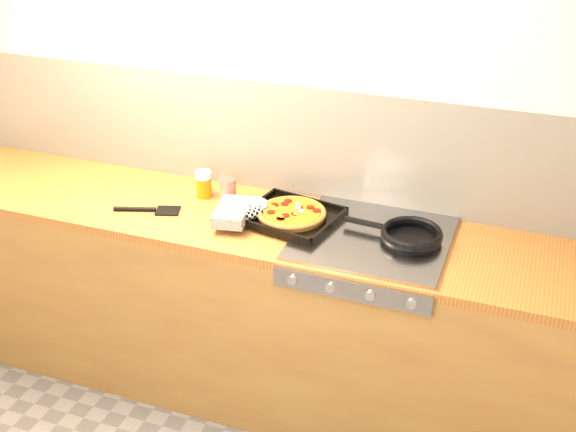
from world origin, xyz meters
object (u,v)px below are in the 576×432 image
at_px(juice_glass, 204,184).
at_px(tomato_can, 228,190).
at_px(frying_pan, 410,235).
at_px(pizza_on_tray, 276,213).

bearing_deg(juice_glass, tomato_can, -0.70).
bearing_deg(tomato_can, juice_glass, 179.30).
bearing_deg(frying_pan, pizza_on_tray, -178.40).
bearing_deg(pizza_on_tray, juice_glass, 163.97).
bearing_deg(juice_glass, pizza_on_tray, -16.03).
bearing_deg(pizza_on_tray, tomato_can, 157.89).
xyz_separation_m(tomato_can, juice_glass, (-0.12, 0.00, 0.01)).
distance_m(pizza_on_tray, juice_glass, 0.40).
bearing_deg(tomato_can, frying_pan, -6.45).
xyz_separation_m(pizza_on_tray, juice_glass, (-0.38, 0.11, 0.02)).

